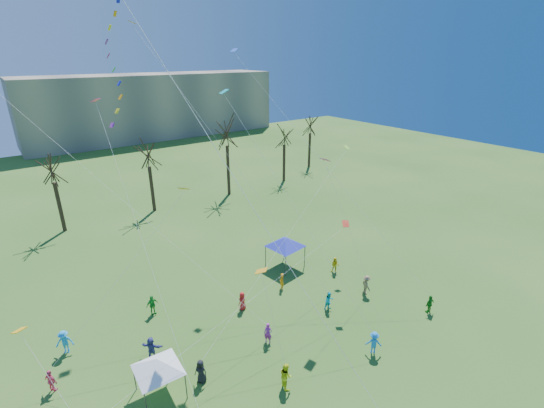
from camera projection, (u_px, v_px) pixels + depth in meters
ground at (313, 397)px, 23.22m from camera, size 160.00×160.00×0.00m
distant_building at (155, 106)px, 93.65m from camera, size 60.00×14.00×15.00m
bare_tree_row at (159, 156)px, 49.29m from camera, size 70.20×9.78×11.48m
big_box_kite at (120, 53)px, 17.63m from camera, size 4.89×7.19×26.01m
canopy_tent_white at (157, 364)px, 22.55m from camera, size 3.69×3.69×2.77m
canopy_tent_blue at (285, 242)px, 36.53m from camera, size 4.14×4.14×3.13m
festival_crowd at (237, 340)px, 26.56m from camera, size 26.92×14.32×1.81m
small_kites_aloft at (214, 164)px, 26.81m from camera, size 28.58×19.07×32.08m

